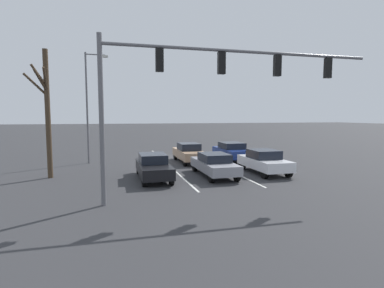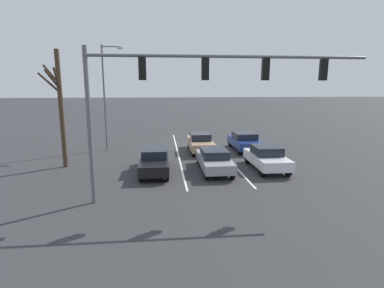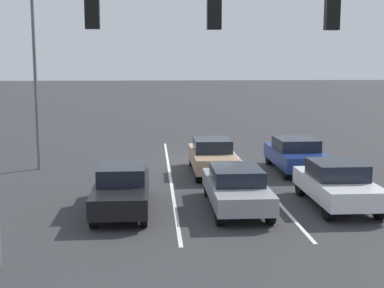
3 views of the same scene
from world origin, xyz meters
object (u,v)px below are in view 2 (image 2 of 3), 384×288
(car_gray_midlane_front, at_px, (214,159))
(bare_tree_near, at_px, (60,106))
(car_black_rightlane_front, at_px, (155,160))
(car_white_leftlane_front, at_px, (267,157))
(street_lamp_right_shoulder, at_px, (106,91))
(car_navy_leftlane_second, at_px, (245,141))
(traffic_signal_gantry, at_px, (189,84))
(car_tan_midlane_second, at_px, (200,142))

(car_gray_midlane_front, bearing_deg, bare_tree_near, -11.10)
(car_black_rightlane_front, relative_size, car_white_leftlane_front, 1.09)
(car_gray_midlane_front, bearing_deg, street_lamp_right_shoulder, -43.15)
(car_navy_leftlane_second, bearing_deg, car_black_rightlane_front, 38.42)
(car_navy_leftlane_second, bearing_deg, bare_tree_near, 16.78)
(car_white_leftlane_front, distance_m, traffic_signal_gantry, 8.45)
(car_black_rightlane_front, bearing_deg, street_lamp_right_shoulder, -60.86)
(bare_tree_near, bearing_deg, traffic_signal_gantry, 139.65)
(car_black_rightlane_front, height_order, car_tan_midlane_second, car_tan_midlane_second)
(car_white_leftlane_front, height_order, traffic_signal_gantry, traffic_signal_gantry)
(car_gray_midlane_front, bearing_deg, car_black_rightlane_front, -1.48)
(car_gray_midlane_front, height_order, car_navy_leftlane_second, car_navy_leftlane_second)
(car_gray_midlane_front, relative_size, traffic_signal_gantry, 0.37)
(street_lamp_right_shoulder, bearing_deg, traffic_signal_gantry, 115.70)
(car_navy_leftlane_second, xyz_separation_m, street_lamp_right_shoulder, (11.24, -1.31, 4.05))
(car_gray_midlane_front, distance_m, car_tan_midlane_second, 5.72)
(car_black_rightlane_front, relative_size, traffic_signal_gantry, 0.37)
(car_white_leftlane_front, height_order, street_lamp_right_shoulder, street_lamp_right_shoulder)
(car_black_rightlane_front, relative_size, street_lamp_right_shoulder, 0.55)
(car_tan_midlane_second, xyz_separation_m, bare_tree_near, (9.48, 3.82, 3.25))
(car_black_rightlane_front, xyz_separation_m, street_lamp_right_shoulder, (3.95, -7.09, 4.08))
(street_lamp_right_shoulder, bearing_deg, car_navy_leftlane_second, 173.35)
(street_lamp_right_shoulder, bearing_deg, car_white_leftlane_front, 147.19)
(bare_tree_near, bearing_deg, car_white_leftlane_front, 171.98)
(car_gray_midlane_front, bearing_deg, car_white_leftlane_front, -179.06)
(street_lamp_right_shoulder, bearing_deg, bare_tree_near, 69.57)
(car_black_rightlane_front, height_order, car_gray_midlane_front, car_black_rightlane_front)
(car_tan_midlane_second, bearing_deg, car_navy_leftlane_second, -177.58)
(car_gray_midlane_front, xyz_separation_m, street_lamp_right_shoulder, (7.66, -7.18, 4.08))
(car_black_rightlane_front, height_order, car_white_leftlane_front, car_white_leftlane_front)
(car_white_leftlane_front, relative_size, bare_tree_near, 0.58)
(car_tan_midlane_second, height_order, car_navy_leftlane_second, car_tan_midlane_second)
(car_gray_midlane_front, xyz_separation_m, bare_tree_near, (9.64, -1.89, 3.29))
(traffic_signal_gantry, bearing_deg, car_navy_leftlane_second, -117.97)
(car_tan_midlane_second, distance_m, street_lamp_right_shoulder, 8.66)
(traffic_signal_gantry, distance_m, street_lamp_right_shoulder, 13.09)
(car_gray_midlane_front, xyz_separation_m, traffic_signal_gantry, (1.99, 4.60, 4.59))
(car_tan_midlane_second, xyz_separation_m, street_lamp_right_shoulder, (7.51, -1.47, 4.05))
(car_black_rightlane_front, xyz_separation_m, car_white_leftlane_front, (-7.10, 0.04, 0.04))
(car_gray_midlane_front, bearing_deg, car_navy_leftlane_second, -121.31)
(car_black_rightlane_front, bearing_deg, bare_tree_near, -16.86)
(street_lamp_right_shoulder, distance_m, bare_tree_near, 5.70)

